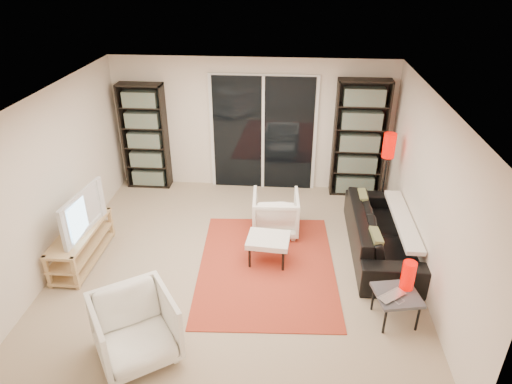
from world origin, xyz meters
TOP-DOWN VIEW (x-y plane):
  - floor at (0.00, 0.00)m, footprint 5.00×5.00m
  - wall_back at (0.00, 2.50)m, footprint 5.00×0.02m
  - wall_front at (0.00, -2.50)m, footprint 5.00×0.02m
  - wall_left at (-2.50, 0.00)m, footprint 0.02×5.00m
  - wall_right at (2.50, 0.00)m, footprint 0.02×5.00m
  - ceiling at (0.00, 0.00)m, footprint 5.00×5.00m
  - sliding_door at (0.20, 2.46)m, footprint 1.92×0.08m
  - bookshelf_left at (-1.95, 2.33)m, footprint 0.80×0.30m
  - bookshelf_right at (1.90, 2.33)m, footprint 0.90×0.30m
  - tv_stand at (-2.21, -0.11)m, footprint 0.43×1.35m
  - tv at (-2.19, -0.11)m, footprint 0.26×1.06m
  - rug at (0.43, -0.07)m, footprint 2.03×2.66m
  - sofa at (2.08, 0.46)m, footprint 0.87×2.20m
  - armchair_back at (0.51, 0.89)m, footprint 0.74×0.76m
  - armchair_front at (-0.88, -1.77)m, footprint 1.14×1.15m
  - ottoman at (0.44, 0.08)m, footprint 0.63×0.53m
  - side_table at (2.02, -0.98)m, footprint 0.59×0.59m
  - laptop at (1.98, -1.09)m, footprint 0.41×0.39m
  - table_lamp at (2.15, -0.86)m, footprint 0.16×0.16m
  - floor_lamp at (2.25, 1.54)m, footprint 0.22×0.22m

SIDE VIEW (x-z plane):
  - floor at x=0.00m, z-range 0.00..0.00m
  - rug at x=0.43m, z-range 0.00..0.01m
  - tv_stand at x=-2.21m, z-range 0.01..0.51m
  - sofa at x=2.08m, z-range 0.00..0.64m
  - armchair_back at x=0.51m, z-range 0.00..0.66m
  - ottoman at x=0.44m, z-range 0.15..0.55m
  - side_table at x=2.02m, z-range 0.16..0.56m
  - armchair_front at x=-0.88m, z-range 0.00..0.76m
  - laptop at x=1.98m, z-range 0.40..0.43m
  - table_lamp at x=2.15m, z-range 0.40..0.76m
  - tv at x=-2.19m, z-range 0.50..1.10m
  - bookshelf_left at x=-1.95m, z-range 0.00..1.95m
  - sliding_door at x=0.20m, z-range -0.03..2.13m
  - bookshelf_right at x=1.90m, z-range 0.00..2.10m
  - floor_lamp at x=2.25m, z-range 0.39..1.85m
  - wall_back at x=0.00m, z-range 0.00..2.40m
  - wall_front at x=0.00m, z-range 0.00..2.40m
  - wall_left at x=-2.50m, z-range 0.00..2.40m
  - wall_right at x=2.50m, z-range 0.00..2.40m
  - ceiling at x=0.00m, z-range 2.39..2.41m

